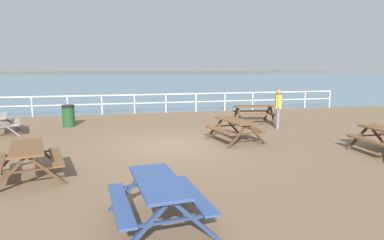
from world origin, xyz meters
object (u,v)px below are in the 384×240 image
Objects in this scene: picnic_table_near_right at (254,110)px; picnic_table_corner at (235,125)px; visitor at (278,106)px; picnic_table_far_right at (27,155)px; picnic_table_far_left at (158,191)px; litter_bin at (69,116)px.

picnic_table_near_right is 0.96× the size of picnic_table_corner.
picnic_table_far_right is at bearing -132.12° from visitor.
picnic_table_far_left is 4.00m from picnic_table_far_right.
picnic_table_far_right is 6.63m from picnic_table_corner.
picnic_table_near_right is 10.38m from picnic_table_far_right.
picnic_table_corner is (-2.26, -3.57, 0.00)m from picnic_table_near_right.
picnic_table_corner is 1.24× the size of visitor.
visitor reaches higher than picnic_table_far_left.
picnic_table_near_right and picnic_table_corner have the same top height.
litter_bin is (-6.15, 4.30, -0.10)m from picnic_table_corner.
picnic_table_corner is (3.38, 5.49, 0.00)m from picnic_table_far_left.
litter_bin reaches higher than picnic_table_near_right.
picnic_table_far_left and picnic_table_far_right have the same top height.
visitor is 9.11m from litter_bin.
litter_bin is at bearing -13.20° from picnic_table_far_right.
picnic_table_far_left is at bearing -150.46° from picnic_table_far_right.
picnic_table_far_right is 1.27× the size of visitor.
visitor reaches higher than picnic_table_near_right.
picnic_table_far_right is 9.82m from visitor.
picnic_table_near_right is 10.68m from picnic_table_far_left.
picnic_table_near_right is at bearing -67.24° from picnic_table_far_right.
picnic_table_corner is 7.50m from litter_bin.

